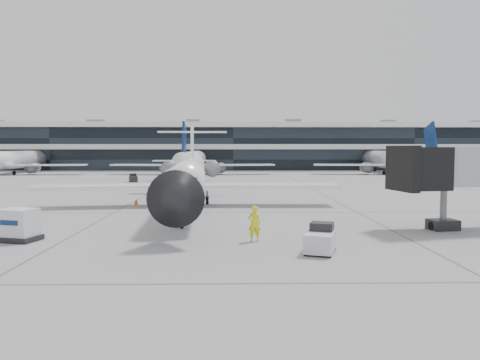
{
  "coord_description": "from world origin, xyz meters",
  "views": [
    {
      "loc": [
        -0.33,
        -38.0,
        5.35
      ],
      "look_at": [
        0.36,
        1.25,
        2.6
      ],
      "focal_mm": 35.0,
      "sensor_mm": 36.0,
      "label": 1
    }
  ],
  "objects_px": {
    "ramp_worker": "(254,224)",
    "regional_jet": "(188,176)",
    "baggage_tug": "(321,240)",
    "cargo_uld": "(18,225)"
  },
  "relations": [
    {
      "from": "ramp_worker",
      "to": "baggage_tug",
      "type": "distance_m",
      "value": 4.34
    },
    {
      "from": "ramp_worker",
      "to": "cargo_uld",
      "type": "height_order",
      "value": "ramp_worker"
    },
    {
      "from": "ramp_worker",
      "to": "baggage_tug",
      "type": "bearing_deg",
      "value": 126.09
    },
    {
      "from": "regional_jet",
      "to": "cargo_uld",
      "type": "bearing_deg",
      "value": -120.83
    },
    {
      "from": "baggage_tug",
      "to": "regional_jet",
      "type": "bearing_deg",
      "value": 132.94
    },
    {
      "from": "baggage_tug",
      "to": "cargo_uld",
      "type": "distance_m",
      "value": 17.04
    },
    {
      "from": "ramp_worker",
      "to": "regional_jet",
      "type": "bearing_deg",
      "value": -84.51
    },
    {
      "from": "ramp_worker",
      "to": "cargo_uld",
      "type": "bearing_deg",
      "value": -14.01
    },
    {
      "from": "regional_jet",
      "to": "ramp_worker",
      "type": "relative_size",
      "value": 16.77
    },
    {
      "from": "ramp_worker",
      "to": "cargo_uld",
      "type": "relative_size",
      "value": 0.8
    }
  ]
}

